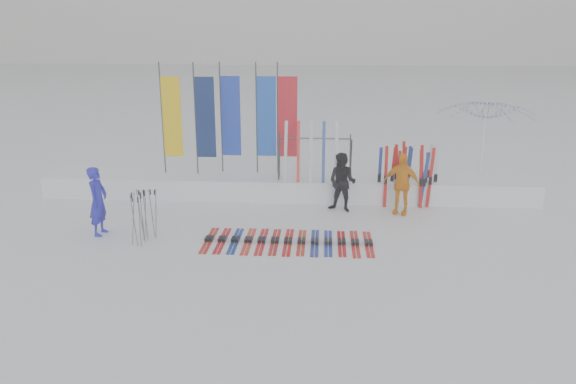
# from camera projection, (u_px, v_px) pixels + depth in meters

# --- Properties ---
(ground) EXTENTS (120.00, 120.00, 0.00)m
(ground) POSITION_uv_depth(u_px,v_px,m) (274.00, 258.00, 12.02)
(ground) COLOR white
(ground) RESTS_ON ground
(snow_bank) EXTENTS (14.00, 1.60, 0.60)m
(snow_bank) POSITION_uv_depth(u_px,v_px,m) (288.00, 185.00, 16.33)
(snow_bank) COLOR white
(snow_bank) RESTS_ON ground
(person_blue) EXTENTS (0.43, 0.63, 1.65)m
(person_blue) POSITION_uv_depth(u_px,v_px,m) (98.00, 201.00, 13.15)
(person_blue) COLOR #201FB8
(person_blue) RESTS_ON ground
(person_black) EXTENTS (0.94, 0.85, 1.58)m
(person_black) POSITION_uv_depth(u_px,v_px,m) (342.00, 182.00, 14.84)
(person_black) COLOR black
(person_black) RESTS_ON ground
(person_yellow) EXTENTS (1.04, 0.72, 1.63)m
(person_yellow) POSITION_uv_depth(u_px,v_px,m) (401.00, 184.00, 14.61)
(person_yellow) COLOR orange
(person_yellow) RESTS_ON ground
(tent_canopy) EXTENTS (3.71, 3.74, 2.71)m
(tent_canopy) POSITION_uv_depth(u_px,v_px,m) (483.00, 143.00, 17.05)
(tent_canopy) COLOR white
(tent_canopy) RESTS_ON ground
(ski_row) EXTENTS (3.83, 1.69, 0.07)m
(ski_row) POSITION_uv_depth(u_px,v_px,m) (288.00, 241.00, 12.86)
(ski_row) COLOR red
(ski_row) RESTS_ON ground
(pole_cluster) EXTENTS (0.48, 0.67, 1.26)m
(pole_cluster) POSITION_uv_depth(u_px,v_px,m) (143.00, 216.00, 12.82)
(pole_cluster) COLOR #595B60
(pole_cluster) RESTS_ON ground
(feather_flags) EXTENTS (3.90, 0.31, 3.20)m
(feather_flags) POSITION_uv_depth(u_px,v_px,m) (231.00, 117.00, 16.11)
(feather_flags) COLOR #383A3F
(feather_flags) RESTS_ON ground
(ski_rack) EXTENTS (2.04, 0.80, 1.23)m
(ski_rack) POSITION_uv_depth(u_px,v_px,m) (315.00, 152.00, 15.59)
(ski_rack) COLOR #383A3F
(ski_rack) RESTS_ON ground
(upright_skis) EXTENTS (1.62, 1.03, 1.69)m
(upright_skis) POSITION_uv_depth(u_px,v_px,m) (410.00, 175.00, 15.57)
(upright_skis) COLOR silver
(upright_skis) RESTS_ON ground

